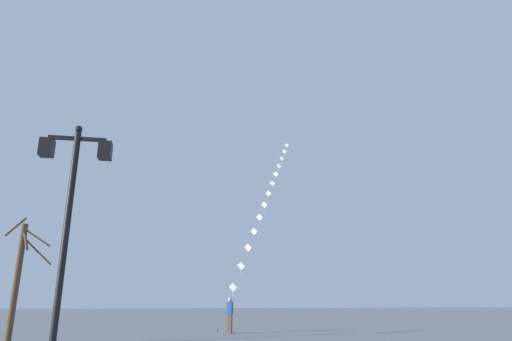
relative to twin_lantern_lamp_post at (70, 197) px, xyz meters
name	(u,v)px	position (x,y,z in m)	size (l,w,h in m)	color
ground_plane	(184,336)	(2.76, 12.03, -3.67)	(160.00, 160.00, 0.00)	gray
twin_lantern_lamp_post	(70,197)	(0.00, 0.00, 0.00)	(1.52, 0.28, 5.33)	black
kite_train	(267,198)	(9.37, 25.36, 6.08)	(9.57, 21.84, 18.65)	brown
kite_flyer	(230,314)	(5.00, 12.97, -2.77)	(0.36, 0.62, 1.71)	brown
bare_tree	(18,277)	(-3.45, 8.10, -1.31)	(1.88, 0.95, 4.60)	#4C3826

